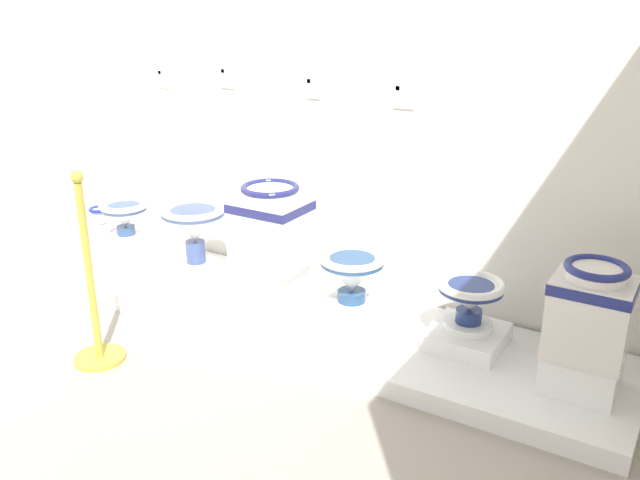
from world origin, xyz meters
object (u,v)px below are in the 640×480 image
antique_toilet_leftmost (470,297)px  info_placard_first (164,78)px  decorative_vase_corner (102,239)px  info_placard_fourth (404,96)px  antique_toilet_slender_white (271,224)px  plinth_block_tall_cobalt (351,318)px  antique_toilet_broad_patterned (591,309)px  plinth_block_broad_patterned (581,371)px  stanchion_post_near_left (94,309)px  plinth_block_squat_floral (197,276)px  info_placard_second (227,77)px  info_placard_third (313,88)px  antique_toilet_squat_floral (194,227)px  plinth_block_leftmost (467,337)px  plinth_block_central_ornate (128,252)px  plinth_block_slender_white (272,282)px  antique_toilet_central_ornate (125,216)px  antique_toilet_tall_cobalt (352,275)px

antique_toilet_leftmost → info_placard_first: 2.57m
decorative_vase_corner → info_placard_fourth: bearing=9.2°
antique_toilet_slender_white → plinth_block_tall_cobalt: 0.73m
antique_toilet_slender_white → antique_toilet_broad_patterned: (1.79, -0.04, -0.08)m
plinth_block_broad_patterned → stanchion_post_near_left: 2.44m
plinth_block_squat_floral → info_placard_second: (-0.04, 0.45, 1.21)m
info_placard_third → decorative_vase_corner: info_placard_third is taller
antique_toilet_squat_floral → info_placard_second: 0.98m
plinth_block_broad_patterned → info_placard_second: (-2.41, 0.47, 1.15)m
info_placard_first → info_placard_second: 0.55m
antique_toilet_slender_white → plinth_block_leftmost: antique_toilet_slender_white is taller
plinth_block_central_ornate → plinth_block_tall_cobalt: (1.78, -0.05, -0.02)m
info_placard_second → info_placard_fourth: info_placard_second is taller
plinth_block_leftmost → info_placard_first: size_ratio=3.04×
stanchion_post_near_left → plinth_block_leftmost: bearing=30.8°
antique_toilet_slender_white → antique_toilet_broad_patterned: 1.79m
plinth_block_slender_white → antique_toilet_broad_patterned: (1.79, -0.04, 0.29)m
antique_toilet_slender_white → info_placard_fourth: 1.05m
antique_toilet_central_ornate → antique_toilet_squat_floral: (0.61, 0.01, 0.03)m
plinth_block_squat_floral → plinth_block_slender_white: bearing=1.0°
plinth_block_squat_floral → info_placard_fourth: 1.74m
antique_toilet_slender_white → plinth_block_leftmost: (1.19, 0.08, -0.44)m
antique_toilet_tall_cobalt → info_placard_third: size_ratio=2.88×
plinth_block_squat_floral → info_placard_fourth: size_ratio=2.92×
antique_toilet_tall_cobalt → antique_toilet_broad_patterned: 1.21m
antique_toilet_squat_floral → plinth_block_tall_cobalt: 1.21m
plinth_block_leftmost → plinth_block_broad_patterned: bearing=-11.2°
antique_toilet_tall_cobalt → info_placard_second: info_placard_second is taller
info_placard_fourth → info_placard_second: bearing=-180.0°
antique_toilet_central_ornate → plinth_block_squat_floral: (0.61, 0.01, -0.30)m
plinth_block_tall_cobalt → antique_toilet_leftmost: size_ratio=1.14×
plinth_block_central_ornate → antique_toilet_central_ornate: 0.26m
antique_toilet_tall_cobalt → antique_toilet_leftmost: size_ratio=1.03×
antique_toilet_squat_floral → plinth_block_broad_patterned: antique_toilet_squat_floral is taller
plinth_block_tall_cobalt → stanchion_post_near_left: stanchion_post_near_left is taller
info_placard_third → antique_toilet_central_ornate: bearing=-159.5°
plinth_block_squat_floral → antique_toilet_broad_patterned: size_ratio=0.87×
antique_toilet_leftmost → decorative_vase_corner: 2.77m
antique_toilet_broad_patterned → stanchion_post_near_left: 2.45m
info_placard_first → decorative_vase_corner: (-0.39, -0.35, -1.13)m
info_placard_fourth → plinth_block_leftmost: bearing=-31.5°
decorative_vase_corner → antique_toilet_leftmost: bearing=-0.0°
plinth_block_broad_patterned → info_placard_first: size_ratio=2.58×
plinth_block_slender_white → plinth_block_broad_patterned: plinth_block_slender_white is taller
antique_toilet_slender_white → antique_toilet_tall_cobalt: (0.58, -0.07, -0.17)m
plinth_block_tall_cobalt → info_placard_first: info_placard_first is taller
antique_toilet_broad_patterned → plinth_block_tall_cobalt: bearing=-178.3°
plinth_block_tall_cobalt → antique_toilet_squat_floral: bearing=176.9°
antique_toilet_squat_floral → antique_toilet_leftmost: (1.78, 0.09, -0.09)m
plinth_block_tall_cobalt → antique_toilet_broad_patterned: bearing=1.7°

